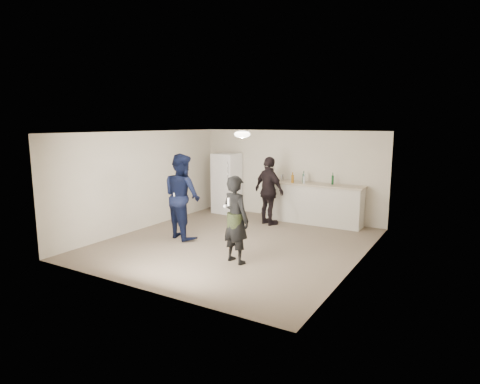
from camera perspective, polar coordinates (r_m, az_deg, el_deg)
The scene contains 21 objects.
floor at distance 9.21m, azimuth -0.64°, elevation -7.25°, with size 6.00×6.00×0.00m, color #6B5B4C.
ceiling at distance 8.81m, azimuth -0.67°, elevation 8.49°, with size 6.00×6.00×0.00m, color silver.
wall_back at distance 11.57m, azimuth 7.11°, elevation 2.51°, with size 6.00×6.00×0.00m, color beige.
wall_front at distance 6.60m, azimuth -14.36°, elevation -3.20°, with size 6.00×6.00×0.00m, color beige.
wall_left at distance 10.61m, azimuth -13.46°, elevation 1.66°, with size 6.00×6.00×0.00m, color beige.
wall_right at distance 7.88m, azimuth 16.70°, elevation -1.23°, with size 6.00×6.00×0.00m, color beige.
counter at distance 11.06m, azimuth 10.45°, elevation -1.71°, with size 2.60×0.56×1.05m, color beige.
counter_top at distance 10.97m, azimuth 10.54°, elevation 1.08°, with size 2.68×0.64×0.04m, color beige.
fridge at distance 12.15m, azimuth -1.91°, elevation 1.26°, with size 0.70×0.70×1.80m, color white.
fridge_handle at distance 11.64m, azimuth -1.74°, elevation 2.87°, with size 0.02×0.02×0.60m, color silver.
ceiling_dome at distance 9.07m, azimuth 0.33°, elevation 8.21°, with size 0.36×0.36×0.16m, color white.
shaker at distance 11.47m, azimuth 6.07°, elevation 2.09°, with size 0.08×0.08×0.17m, color #B9BABE.
man at distance 9.51m, azimuth -8.22°, elevation -0.58°, with size 0.98×0.76×2.01m, color #101943.
woman at distance 7.76m, azimuth -0.62°, elevation -3.94°, with size 0.63×0.41×1.72m, color black.
camo_shorts at distance 7.76m, azimuth -0.62°, elevation -4.00°, with size 0.34×0.34×0.28m, color #293819.
spectator at distance 10.69m, azimuth 4.16°, elevation 0.15°, with size 1.07×0.45×1.83m, color black.
remote_man at distance 9.29m, azimuth -9.31°, elevation -0.57°, with size 0.04×0.04×0.15m, color white.
nunchuk_man at distance 9.25m, azimuth -8.61°, elevation -1.04°, with size 0.07×0.07×0.07m, color white.
remote_woman at distance 7.46m, azimuth -1.62°, elevation -1.41°, with size 0.04×0.04×0.15m, color white.
nunchuk_woman at distance 7.56m, azimuth -2.14°, elevation -2.04°, with size 0.07×0.07×0.07m, color white.
bottle_cluster at distance 10.99m, azimuth 9.42°, elevation 1.81°, with size 1.10×0.34×0.24m.
Camera 1 is at (4.59, -7.52, 2.69)m, focal length 30.00 mm.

